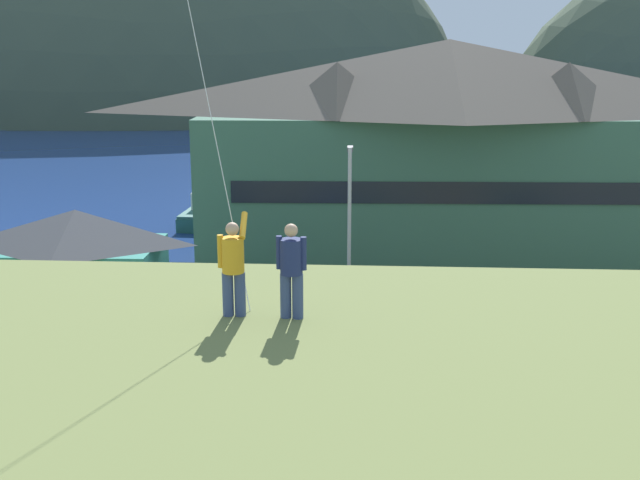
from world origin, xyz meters
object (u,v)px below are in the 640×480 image
object	(u,v)px
moored_boat_outer_mooring	(319,207)
parked_car_mid_row_far	(256,321)
parking_light_pole	(349,218)
harbor_lodge	(446,144)
wharf_dock	(271,206)
storage_shed_near_lot	(80,270)
parked_car_front_row_red	(114,366)
parked_car_mid_row_near	(392,323)
moored_boat_inner_slip	(218,208)
person_companion	(291,268)
moored_boat_wharfside	(211,210)
parked_car_back_row_right	(325,375)
person_kite_flyer	(233,265)
parked_car_back_row_left	(592,402)

from	to	relation	value
moored_boat_outer_mooring	parked_car_mid_row_far	xyz separation A→B (m)	(-1.08, -23.48, 0.34)
parked_car_mid_row_far	parking_light_pole	bearing A→B (deg)	50.77
harbor_lodge	wharf_dock	xyz separation A→B (m)	(-10.99, 11.09, -5.86)
storage_shed_near_lot	parked_car_front_row_red	distance (m)	6.68
parked_car_mid_row_near	parked_car_mid_row_far	xyz separation A→B (m)	(-5.27, -0.12, 0.00)
moored_boat_outer_mooring	moored_boat_inner_slip	distance (m)	6.88
wharf_dock	moored_boat_outer_mooring	distance (m)	4.04
person_companion	parking_light_pole	bearing A→B (deg)	88.08
storage_shed_near_lot	wharf_dock	distance (m)	24.86
parking_light_pole	moored_boat_wharfside	bearing A→B (deg)	118.33
parked_car_back_row_right	person_companion	world-z (taller)	person_companion
parked_car_mid_row_near	moored_boat_outer_mooring	bearing A→B (deg)	100.18
moored_boat_outer_mooring	person_kite_flyer	size ratio (longest dim) A/B	4.06
harbor_lodge	parking_light_pole	xyz separation A→B (m)	(-5.02, -10.00, -1.98)
parked_car_back_row_right	moored_boat_inner_slip	bearing A→B (deg)	107.38
moored_boat_wharfside	parking_light_pole	bearing A→B (deg)	-61.67
wharf_dock	parked_car_mid_row_near	size ratio (longest dim) A/B	2.69
harbor_lodge	parked_car_mid_row_far	size ratio (longest dim) A/B	6.56
moored_boat_outer_mooring	parked_car_mid_row_near	bearing A→B (deg)	-79.82
parked_car_mid_row_far	parked_car_back_row_right	world-z (taller)	same
moored_boat_wharfside	parked_car_mid_row_far	bearing A→B (deg)	-74.60
moored_boat_outer_mooring	person_companion	xyz separation A→B (m)	(1.79, -38.37, 6.86)
harbor_lodge	parked_car_back_row_left	world-z (taller)	harbor_lodge
moored_boat_wharfside	person_kite_flyer	bearing A→B (deg)	-77.92
harbor_lodge	moored_boat_outer_mooring	xyz separation A→B (m)	(-7.45, 9.18, -5.49)
moored_boat_outer_mooring	storage_shed_near_lot	bearing A→B (deg)	-110.38
moored_boat_wharfside	parked_car_back_row_right	bearing A→B (deg)	-71.50
storage_shed_near_lot	person_kite_flyer	distance (m)	18.97
harbor_lodge	parked_car_back_row_left	size ratio (longest dim) A/B	6.55
moored_boat_wharfside	person_companion	bearing A→B (deg)	-76.39
parked_car_back_row_left	parked_car_back_row_right	world-z (taller)	same
parked_car_front_row_red	parked_car_mid_row_far	xyz separation A→B (m)	(4.10, 4.57, 0.00)
parked_car_front_row_red	parked_car_mid_row_far	world-z (taller)	same
parked_car_back_row_left	parked_car_front_row_red	bearing A→B (deg)	173.27
storage_shed_near_lot	wharf_dock	size ratio (longest dim) A/B	0.61
parked_car_front_row_red	parked_car_mid_row_far	bearing A→B (deg)	48.09
moored_boat_inner_slip	parked_car_back_row_right	distance (m)	29.23
parked_car_back_row_right	parked_car_mid_row_far	bearing A→B (deg)	121.09
parked_car_mid_row_near	person_companion	bearing A→B (deg)	-99.09
storage_shed_near_lot	parked_car_front_row_red	size ratio (longest dim) A/B	1.60
parked_car_back_row_left	parked_car_mid_row_near	xyz separation A→B (m)	(-5.76, 6.48, 0.00)
moored_boat_inner_slip	parked_car_front_row_red	size ratio (longest dim) A/B	1.50
moored_boat_outer_mooring	parked_car_back_row_right	world-z (taller)	moored_boat_outer_mooring
harbor_lodge	wharf_dock	size ratio (longest dim) A/B	2.47
moored_boat_inner_slip	person_companion	bearing A→B (deg)	-77.14
person_companion	parked_car_back_row_right	bearing A→B (deg)	89.57
person_kite_flyer	moored_boat_inner_slip	bearing A→B (deg)	101.35
parking_light_pole	person_companion	world-z (taller)	person_companion
storage_shed_near_lot	person_companion	xyz separation A→B (m)	(10.10, -15.99, 4.91)
parked_car_front_row_red	moored_boat_wharfside	bearing A→B (deg)	94.26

